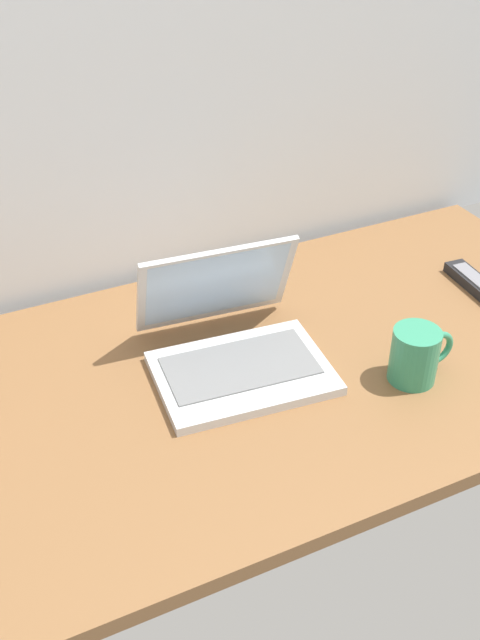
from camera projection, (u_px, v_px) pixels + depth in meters
name	position (u px, v px, depth m)	size (l,w,h in m)	color
desk	(240.00, 380.00, 1.38)	(1.60, 0.76, 0.03)	brown
laptop	(233.00, 342.00, 1.37)	(0.33, 0.33, 0.21)	silver
coffee_mug	(416.00, 354.00, 1.33)	(0.13, 0.09, 0.10)	#338C66
remote_control_near	(474.00, 282.00, 1.60)	(0.06, 0.16, 0.02)	black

